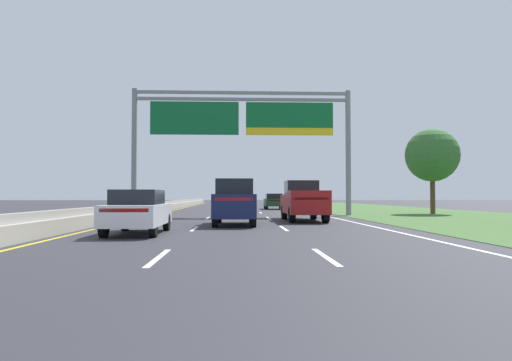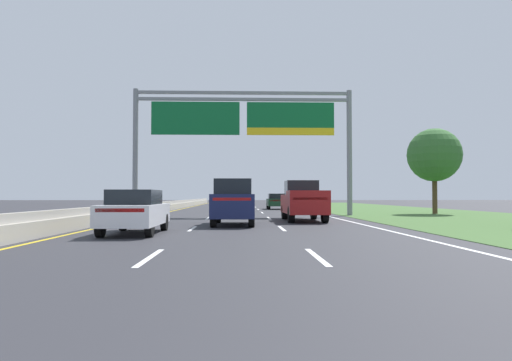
{
  "view_description": "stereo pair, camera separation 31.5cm",
  "coord_description": "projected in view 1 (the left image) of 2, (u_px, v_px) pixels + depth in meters",
  "views": [
    {
      "loc": [
        -0.16,
        0.12,
        1.36
      ],
      "look_at": [
        1.01,
        26.64,
        2.23
      ],
      "focal_mm": 32.74,
      "sensor_mm": 36.0,
      "label": 1
    },
    {
      "loc": [
        0.16,
        0.1,
        1.36
      ],
      "look_at": [
        1.01,
        26.64,
        2.23
      ],
      "focal_mm": 32.74,
      "sensor_mm": 36.0,
      "label": 2
    }
  ],
  "objects": [
    {
      "name": "car_grey_centre_lane_sedan",
      "position": [
        237.0,
        202.0,
        41.13
      ],
      "size": [
        1.9,
        4.43,
        1.57
      ],
      "rotation": [
        0.0,
        0.0,
        1.55
      ],
      "color": "slate",
      "rests_on": "ground"
    },
    {
      "name": "overhead_sign_gantry",
      "position": [
        242.0,
        125.0,
        31.96
      ],
      "size": [
        15.06,
        0.42,
        8.67
      ],
      "color": "gray",
      "rests_on": "ground"
    },
    {
      "name": "car_navy_centre_lane_suv",
      "position": [
        235.0,
        201.0,
        21.67
      ],
      "size": [
        1.97,
        4.73,
        2.11
      ],
      "rotation": [
        0.0,
        0.0,
        1.56
      ],
      "color": "#161E47",
      "rests_on": "ground"
    },
    {
      "name": "median_barrier_concrete",
      "position": [
        149.0,
        209.0,
        34.52
      ],
      "size": [
        0.6,
        110.0,
        0.85
      ],
      "color": "#A8A399",
      "rests_on": "ground"
    },
    {
      "name": "pickup_truck_red",
      "position": [
        303.0,
        201.0,
        25.33
      ],
      "size": [
        2.01,
        5.4,
        2.2
      ],
      "rotation": [
        0.0,
        0.0,
        1.57
      ],
      "color": "maroon",
      "rests_on": "ground"
    },
    {
      "name": "lane_striping",
      "position": [
        238.0,
        214.0,
        34.34
      ],
      "size": [
        11.96,
        106.0,
        0.01
      ],
      "color": "white",
      "rests_on": "ground"
    },
    {
      "name": "car_black_centre_lane_sedan",
      "position": [
        238.0,
        201.0,
        50.57
      ],
      "size": [
        1.93,
        4.44,
        1.57
      ],
      "rotation": [
        0.0,
        0.0,
        1.55
      ],
      "color": "black",
      "rests_on": "ground"
    },
    {
      "name": "car_darkgreen_right_lane_sedan",
      "position": [
        274.0,
        201.0,
        47.14
      ],
      "size": [
        1.84,
        4.41,
        1.57
      ],
      "rotation": [
        0.0,
        0.0,
        1.57
      ],
      "color": "#193D23",
      "rests_on": "ground"
    },
    {
      "name": "ground_plane",
      "position": [
        238.0,
        214.0,
        34.79
      ],
      "size": [
        220.0,
        220.0,
        0.0
      ],
      "primitive_type": "plane",
      "color": "#2B2B30"
    },
    {
      "name": "car_white_left_lane_sedan",
      "position": [
        138.0,
        211.0,
        16.66
      ],
      "size": [
        1.84,
        4.41,
        1.57
      ],
      "rotation": [
        0.0,
        0.0,
        1.58
      ],
      "color": "silver",
      "rests_on": "ground"
    },
    {
      "name": "grass_verge_right",
      "position": [
        421.0,
        213.0,
        35.41
      ],
      "size": [
        14.0,
        110.0,
        0.02
      ],
      "primitive_type": "cube",
      "color": "#3D602D",
      "rests_on": "ground"
    },
    {
      "name": "roadside_tree_mid",
      "position": [
        432.0,
        155.0,
        34.92
      ],
      "size": [
        3.97,
        3.97,
        6.39
      ],
      "color": "#4C3823",
      "rests_on": "ground"
    }
  ]
}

